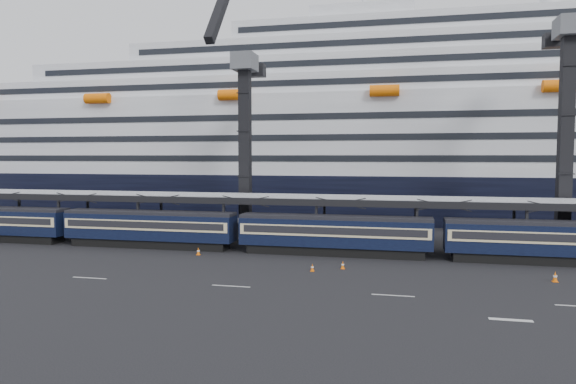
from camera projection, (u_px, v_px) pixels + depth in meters
The scene contains 11 objects.
ground at pixel (420, 283), 39.61m from camera, with size 260.00×260.00×0.00m, color black.
lane_markings at pixel (555, 310), 32.75m from camera, with size 111.00×4.27×0.02m.
train at pixel (368, 234), 50.20m from camera, with size 133.05×3.00×4.05m.
canopy at pixel (416, 200), 52.88m from camera, with size 130.00×6.25×5.53m.
cruise_ship at pixel (405, 141), 83.77m from camera, with size 214.09×28.84×34.00m.
crane_dark_near at pixel (244, 138), 61.21m from camera, with size 4.50×17.75×35.08m.
crane_dark_mid at pixel (567, 122), 52.56m from camera, with size 4.50×18.24×39.64m.
traffic_cone_b at pixel (198, 251), 50.98m from camera, with size 0.38×0.38×0.77m.
traffic_cone_c at pixel (343, 265), 44.69m from camera, with size 0.36×0.36×0.71m.
traffic_cone_d at pixel (312, 267), 43.75m from camera, with size 0.34×0.34×0.68m.
traffic_cone_e at pixel (555, 277), 40.06m from camera, with size 0.42×0.42×0.84m.
Camera 1 is at (-1.52, -40.31, 9.81)m, focal length 32.00 mm.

